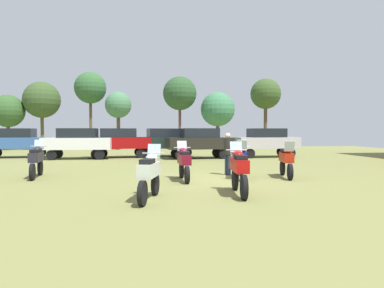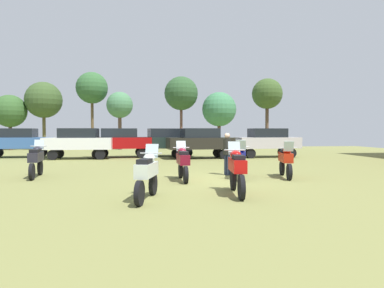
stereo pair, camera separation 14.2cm
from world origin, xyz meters
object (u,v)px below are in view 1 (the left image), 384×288
tree_4 (118,106)px  tree_7 (90,88)px  tree_1 (218,110)px  motorcycle_1 (286,159)px  tree_5 (266,94)px  motorcycle_4 (184,161)px  motorcycle_6 (36,159)px  car_3 (199,141)px  car_4 (118,141)px  motorcycle_8 (239,169)px  motorcycle_2 (242,159)px  car_2 (16,141)px  car_6 (165,140)px  person_1 (228,150)px  car_1 (266,140)px  motorcycle_3 (150,173)px  tree_2 (180,94)px  tree_3 (8,111)px  car_5 (78,141)px  tree_6 (42,100)px

tree_4 → tree_7: bearing=158.2°
tree_1 → tree_4: tree_1 is taller
motorcycle_1 → tree_5: bearing=-96.0°
motorcycle_4 → motorcycle_6: bearing=162.8°
car_3 → car_4: same height
tree_5 → motorcycle_8: bearing=-110.9°
motorcycle_2 → car_2: bearing=-27.7°
motorcycle_2 → car_6: (-2.45, 11.60, 0.43)m
motorcycle_2 → person_1: 1.06m
motorcycle_4 → motorcycle_8: motorcycle_8 is taller
motorcycle_6 → car_2: 11.67m
car_2 → car_6: same height
tree_5 → car_1: bearing=-109.0°
car_3 → tree_4: 13.44m
motorcycle_4 → motorcycle_6: 5.84m
car_3 → motorcycle_1: bearing=-175.0°
motorcycle_3 → car_6: car_6 is taller
car_6 → tree_2: (1.98, 9.94, 4.41)m
car_4 → tree_5: 18.29m
motorcycle_8 → car_6: (-1.45, 14.90, 0.43)m
motorcycle_1 → tree_3: 28.70m
car_5 → motorcycle_3: bearing=-161.6°
motorcycle_8 → tree_5: 27.14m
tree_1 → person_1: bearing=-100.3°
car_1 → car_2: size_ratio=1.00×
car_3 → car_4: (-5.41, 1.43, 0.00)m
tree_3 → tree_6: size_ratio=0.80×
tree_2 → tree_7: size_ratio=0.95×
car_3 → tree_2: tree_2 is taller
tree_7 → motorcycle_1: bearing=-63.5°
car_6 → motorcycle_6: bearing=143.0°
tree_2 → tree_5: (8.99, 0.10, 0.06)m
motorcycle_1 → motorcycle_3: size_ratio=1.00×
car_6 → car_3: bearing=-142.3°
car_3 → tree_3: size_ratio=0.85×
tree_4 → motorcycle_8: bearing=-77.2°
motorcycle_6 → car_6: (5.48, 10.45, 0.45)m
car_1 → tree_7: bearing=45.1°
motorcycle_2 → tree_2: tree_2 is taller
motorcycle_4 → tree_2: tree_2 is taller
car_1 → car_5: (-12.69, 0.08, 0.00)m
car_4 → motorcycle_4: bearing=-170.0°
car_4 → car_5: (-2.49, -0.84, 0.00)m
tree_1 → tree_6: (-17.34, 0.21, 0.79)m
motorcycle_3 → motorcycle_4: motorcycle_3 is taller
motorcycle_4 → tree_1: tree_1 is taller
person_1 → car_2: bearing=-157.6°
motorcycle_8 → tree_5: bearing=74.8°
tree_2 → motorcycle_3: bearing=-96.9°
motorcycle_1 → tree_3: size_ratio=0.39×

